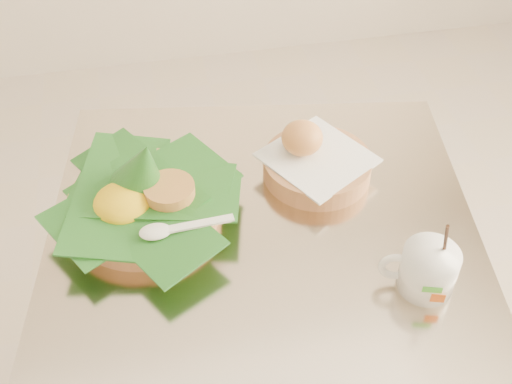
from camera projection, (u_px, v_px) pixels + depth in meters
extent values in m
cylinder|color=gray|center=(262.00, 359.00, 1.30)|extent=(0.07, 0.07, 0.69)
cube|color=beige|center=(263.00, 239.00, 1.05)|extent=(0.80, 0.80, 0.03)
cylinder|color=tan|center=(145.00, 206.00, 1.06)|extent=(0.25, 0.25, 0.04)
cone|color=#245D1A|center=(142.00, 167.00, 1.02)|extent=(0.15, 0.15, 0.13)
ellipsoid|color=yellow|center=(122.00, 203.00, 1.02)|extent=(0.09, 0.09, 0.05)
cylinder|color=#CC9347|center=(169.00, 191.00, 1.03)|extent=(0.08, 0.08, 0.02)
cylinder|color=tan|center=(317.00, 166.00, 1.13)|extent=(0.19, 0.19, 0.04)
cube|color=white|center=(318.00, 158.00, 1.12)|extent=(0.22, 0.22, 0.01)
ellipsoid|color=#B8612A|center=(302.00, 138.00, 1.11)|extent=(0.07, 0.07, 0.06)
cylinder|color=white|center=(428.00, 270.00, 0.94)|extent=(0.08, 0.08, 0.07)
torus|color=white|center=(396.00, 267.00, 0.94)|extent=(0.05, 0.03, 0.05)
cylinder|color=#452213|center=(432.00, 255.00, 0.92)|extent=(0.08, 0.08, 0.01)
cylinder|color=black|center=(445.00, 243.00, 0.90)|extent=(0.03, 0.03, 0.11)
cube|color=green|center=(432.00, 290.00, 0.90)|extent=(0.03, 0.01, 0.01)
cube|color=orange|center=(438.00, 298.00, 0.91)|extent=(0.02, 0.01, 0.02)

